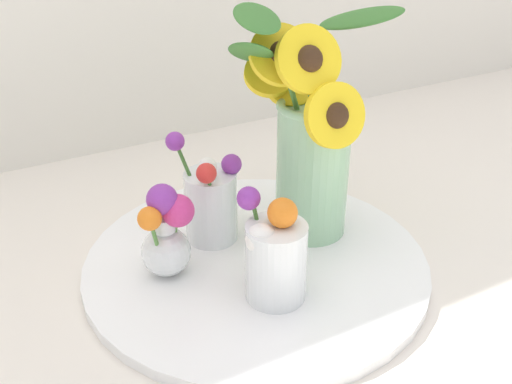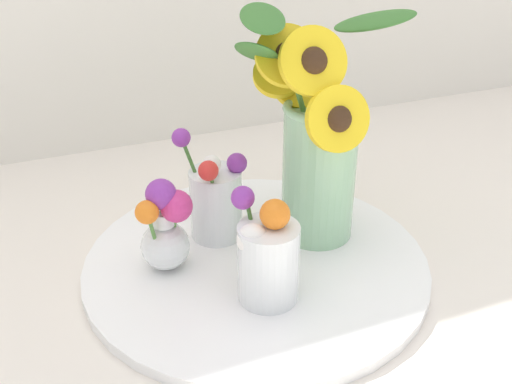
{
  "view_description": "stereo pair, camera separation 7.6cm",
  "coord_description": "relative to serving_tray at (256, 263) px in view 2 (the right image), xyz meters",
  "views": [
    {
      "loc": [
        -0.28,
        -0.5,
        0.48
      ],
      "look_at": [
        0.04,
        0.08,
        0.12
      ],
      "focal_mm": 42.0,
      "sensor_mm": 36.0,
      "label": 1
    },
    {
      "loc": [
        -0.21,
        -0.54,
        0.48
      ],
      "look_at": [
        0.04,
        0.08,
        0.12
      ],
      "focal_mm": 42.0,
      "sensor_mm": 36.0,
      "label": 2
    }
  ],
  "objects": [
    {
      "name": "vase_small_back",
      "position": [
        -0.03,
        0.08,
        0.07
      ],
      "size": [
        0.09,
        0.08,
        0.16
      ],
      "color": "white",
      "rests_on": "serving_tray"
    },
    {
      "name": "serving_tray",
      "position": [
        0.0,
        0.0,
        0.0
      ],
      "size": [
        0.46,
        0.46,
        0.02
      ],
      "color": "white",
      "rests_on": "ground_plane"
    },
    {
      "name": "ground_plane",
      "position": [
        -0.04,
        -0.08,
        -0.01
      ],
      "size": [
        6.0,
        6.0,
        0.0
      ],
      "primitive_type": "plane",
      "color": "silver"
    },
    {
      "name": "vase_small_center",
      "position": [
        -0.02,
        -0.08,
        0.07
      ],
      "size": [
        0.07,
        0.08,
        0.14
      ],
      "color": "white",
      "rests_on": "serving_tray"
    },
    {
      "name": "mason_jar_sunflowers",
      "position": [
        0.1,
        0.03,
        0.15
      ],
      "size": [
        0.25,
        0.17,
        0.32
      ],
      "color": "#99CC9E",
      "rests_on": "serving_tray"
    },
    {
      "name": "vase_bulb_right",
      "position": [
        -0.11,
        0.02,
        0.07
      ],
      "size": [
        0.07,
        0.06,
        0.13
      ],
      "color": "white",
      "rests_on": "serving_tray"
    }
  ]
}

